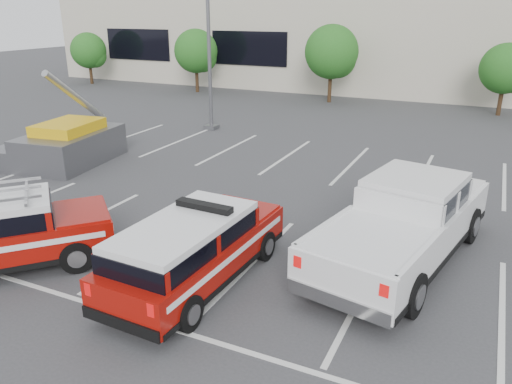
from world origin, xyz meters
TOP-DOWN VIEW (x-y plane):
  - ground at (0.00, 0.00)m, footprint 120.00×120.00m
  - stall_markings at (0.00, 4.50)m, footprint 23.00×15.00m
  - convention_building at (0.18, 31.86)m, footprint 60.00×16.99m
  - tree_far_left at (-24.91, 22.05)m, footprint 2.77×2.77m
  - tree_left at (-14.91, 22.05)m, footprint 3.07×3.07m
  - tree_mid_left at (-4.91, 22.05)m, footprint 3.37×3.37m
  - tree_mid_right at (5.09, 22.05)m, footprint 2.77×2.77m
  - light_pole_left at (-8.00, 12.00)m, footprint 0.90×0.60m
  - fire_chief_suv at (-0.72, -1.20)m, footprint 1.99×5.02m
  - white_pickup at (3.15, 1.84)m, footprint 3.43×6.76m
  - utility_rig at (-10.12, 4.48)m, footprint 3.73×4.62m

SIDE VIEW (x-z plane):
  - ground at x=0.00m, z-range 0.00..0.00m
  - stall_markings at x=0.00m, z-range 0.00..0.01m
  - fire_chief_suv at x=-0.72m, z-range -0.16..1.58m
  - utility_rig at x=-10.12m, z-range -1.10..2.56m
  - white_pickup at x=3.15m, z-range -0.20..1.78m
  - tree_far_left at x=-24.91m, z-range 0.51..4.50m
  - tree_mid_right at x=5.09m, z-range 0.51..4.50m
  - tree_left at x=-14.91m, z-range 0.56..4.98m
  - tree_mid_left at x=-4.91m, z-range 0.62..5.46m
  - convention_building at x=0.18m, z-range -1.88..11.32m
  - light_pole_left at x=-8.00m, z-range 0.07..10.31m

